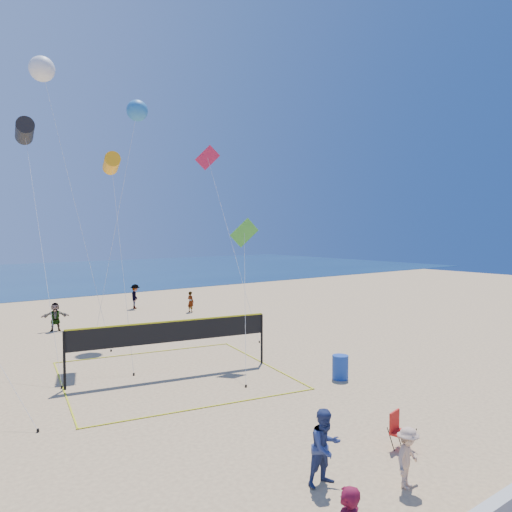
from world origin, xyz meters
TOP-DOWN VIEW (x-y plane):
  - ground at (0.00, 0.00)m, footprint 120.00×120.00m
  - bystander_a at (1.04, 0.35)m, footprint 0.92×0.75m
  - bystander_b at (2.46, -0.92)m, footprint 1.02×0.74m
  - far_person_1 at (1.25, 22.80)m, footprint 1.64×0.93m
  - far_person_2 at (11.05, 23.79)m, footprint 0.50×0.63m
  - far_person_4 at (8.54, 27.80)m, footprint 1.22×1.39m
  - camp_chair at (4.03, 0.49)m, footprint 0.64×0.76m
  - trash_barrel at (7.51, 5.86)m, footprint 0.83×0.83m
  - volleyball_net at (2.41, 10.46)m, footprint 9.98×9.86m
  - kite_1 at (-1.03, 19.18)m, footprint 1.34×8.84m
  - kite_2 at (1.90, 15.37)m, footprint 1.40×4.95m
  - kite_4 at (6.15, 10.49)m, footprint 3.13×3.66m
  - kite_5 at (10.15, 19.62)m, footprint 2.05×7.66m
  - kite_6 at (0.46, 21.47)m, footprint 2.28×6.40m
  - kite_7 at (5.23, 19.75)m, footprint 4.20×2.73m

SIDE VIEW (x-z plane):
  - ground at x=0.00m, z-range 0.00..0.00m
  - trash_barrel at x=7.51m, z-range 0.00..0.96m
  - camp_chair at x=4.03m, z-range 0.01..1.13m
  - bystander_b at x=2.46m, z-range 0.00..1.42m
  - far_person_2 at x=11.05m, z-range 0.00..1.52m
  - far_person_1 at x=1.25m, z-range 0.00..1.69m
  - bystander_a at x=1.04m, z-range 0.00..1.80m
  - far_person_4 at x=8.54m, z-range 0.00..1.86m
  - volleyball_net at x=2.41m, z-range 0.41..2.69m
  - kite_4 at x=6.15m, z-range 2.21..8.77m
  - kite_2 at x=1.90m, z-range 4.33..13.96m
  - kite_5 at x=10.15m, z-range 4.25..15.76m
  - kite_1 at x=-1.03m, z-range 5.16..16.65m
  - kite_7 at x=5.23m, z-range 6.14..19.69m
  - kite_6 at x=0.46m, z-range 7.05..22.56m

